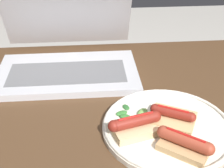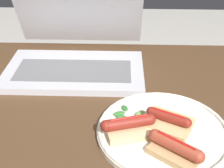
% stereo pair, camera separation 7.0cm
% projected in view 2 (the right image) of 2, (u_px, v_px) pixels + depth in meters
% --- Properties ---
extents(desk, '(1.47, 0.86, 0.71)m').
position_uv_depth(desk, '(108.00, 146.00, 0.70)').
color(desk, '#4C331E').
rests_on(desk, ground_plane).
extents(laptop, '(0.38, 0.31, 0.21)m').
position_uv_depth(laptop, '(76.00, 54.00, 0.88)').
color(laptop, '#B7B7BC').
rests_on(laptop, desk).
extents(plate, '(0.28, 0.28, 0.02)m').
position_uv_depth(plate, '(163.00, 131.00, 0.64)').
color(plate, silver).
rests_on(plate, desk).
extents(sausage_toast_left, '(0.12, 0.11, 0.04)m').
position_uv_depth(sausage_toast_left, '(168.00, 123.00, 0.64)').
color(sausage_toast_left, tan).
rests_on(sausage_toast_left, plate).
extents(sausage_toast_middle, '(0.11, 0.08, 0.04)m').
position_uv_depth(sausage_toast_middle, '(129.00, 127.00, 0.62)').
color(sausage_toast_middle, '#D6B784').
rests_on(sausage_toast_middle, plate).
extents(sausage_toast_right, '(0.11, 0.10, 0.04)m').
position_uv_depth(sausage_toast_right, '(175.00, 149.00, 0.57)').
color(sausage_toast_right, tan).
rests_on(sausage_toast_right, plate).
extents(salad_pile, '(0.08, 0.07, 0.01)m').
position_uv_depth(salad_pile, '(132.00, 116.00, 0.68)').
color(salad_pile, '#387A33').
rests_on(salad_pile, plate).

